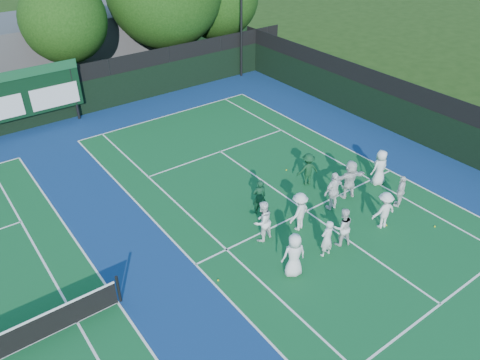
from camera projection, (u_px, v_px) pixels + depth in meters
ground at (323, 223)px, 19.03m from camera, size 120.00×120.00×0.00m
court_apron at (183, 271)px, 16.70m from camera, size 34.00×32.00×0.01m
near_court at (306, 211)px, 19.70m from camera, size 11.05×23.85×0.01m
back_fence at (44, 101)px, 26.12m from camera, size 34.00×0.08×3.00m
divider_fence_right at (439, 126)px, 23.48m from camera, size 0.08×32.00×3.00m
scoreboard at (24, 94)px, 24.89m from camera, size 6.00×0.21×3.55m
clubhouse at (64, 44)px, 33.20m from camera, size 18.00×6.00×4.00m
tree_c at (66, 22)px, 28.38m from camera, size 5.18×5.18×7.27m
tennis_ball_2 at (435, 227)px, 18.78m from camera, size 0.07×0.07×0.07m
tennis_ball_3 at (218, 280)px, 16.25m from camera, size 0.07×0.07×0.07m
tennis_ball_4 at (286, 170)px, 22.46m from camera, size 0.07×0.07×0.07m
tennis_ball_5 at (386, 225)px, 18.85m from camera, size 0.07×0.07×0.07m
player_front_0 at (294, 255)px, 16.11m from camera, size 0.99×0.80×1.74m
player_front_1 at (327, 238)px, 17.00m from camera, size 0.57×0.38×1.56m
player_front_2 at (342, 227)px, 17.52m from camera, size 0.95×0.84×1.61m
player_front_3 at (384, 210)px, 18.41m from camera, size 1.13×0.78×1.62m
player_front_4 at (401, 191)px, 19.68m from camera, size 0.94×0.65×1.48m
player_back_0 at (262, 221)px, 17.72m from camera, size 0.91×0.74×1.73m
player_back_1 at (299, 212)px, 18.29m from camera, size 1.19×0.84×1.66m
player_back_2 at (334, 191)px, 19.42m from camera, size 1.05×0.46×1.77m
player_back_3 at (350, 179)px, 20.17m from camera, size 1.74×0.98×1.79m
player_back_4 at (380, 168)px, 21.05m from camera, size 0.88×0.61×1.72m
coach_left at (259, 197)px, 19.18m from camera, size 0.67×0.52×1.62m
coach_right at (308, 169)px, 21.06m from camera, size 1.14×0.86×1.56m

